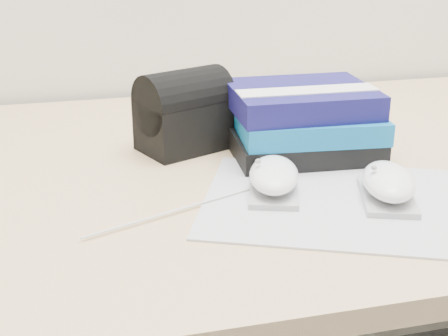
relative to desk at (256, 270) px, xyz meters
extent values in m
cube|color=tan|center=(0.00, -0.06, 0.22)|extent=(1.60, 0.80, 0.03)
cube|color=tan|center=(0.00, 0.32, -0.15)|extent=(1.52, 0.03, 0.35)
cube|color=#9C9BA3|center=(0.03, -0.24, 0.24)|extent=(0.41, 0.37, 0.00)
cube|color=#A9A8AB|center=(-0.04, -0.19, 0.24)|extent=(0.10, 0.13, 0.01)
ellipsoid|color=white|center=(-0.04, -0.19, 0.26)|extent=(0.10, 0.13, 0.03)
ellipsoid|color=#959598|center=(-0.06, -0.19, 0.28)|extent=(0.01, 0.01, 0.01)
cube|color=#A4A4A7|center=(0.09, -0.25, 0.24)|extent=(0.10, 0.13, 0.01)
ellipsoid|color=white|center=(0.09, -0.25, 0.26)|extent=(0.10, 0.13, 0.03)
ellipsoid|color=gray|center=(0.07, -0.25, 0.28)|extent=(0.01, 0.01, 0.01)
cylinder|color=silver|center=(-0.18, -0.22, 0.24)|extent=(0.23, 0.09, 0.00)
cube|color=black|center=(0.05, -0.06, 0.25)|extent=(0.22, 0.18, 0.03)
cube|color=#0F6AA9|center=(0.06, -0.06, 0.29)|extent=(0.22, 0.19, 0.03)
cube|color=#141253|center=(0.05, -0.06, 0.32)|extent=(0.21, 0.17, 0.04)
cube|color=white|center=(0.05, -0.08, 0.34)|extent=(0.21, 0.05, 0.00)
cube|color=black|center=(-0.12, 0.01, 0.27)|extent=(0.16, 0.14, 0.08)
cylinder|color=black|center=(-0.12, 0.01, 0.31)|extent=(0.16, 0.14, 0.09)
camera|label=1|loc=(-0.28, -0.91, 0.57)|focal=50.00mm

